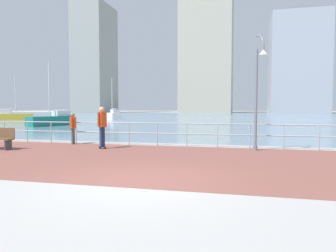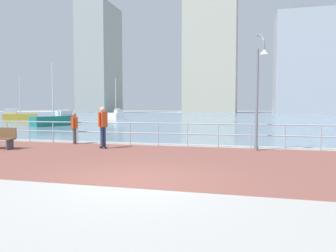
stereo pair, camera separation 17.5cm
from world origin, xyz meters
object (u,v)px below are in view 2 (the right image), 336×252
Objects in this scene: skateboarder at (103,123)px; sailboat_red at (116,115)px; sailboat_yellow at (55,120)px; lamppost at (259,87)px; bystander at (74,126)px; sailboat_white at (19,116)px.

skateboarder is 34.65m from sailboat_red.
sailboat_yellow reaches higher than skateboarder.
sailboat_yellow is at bearing 130.07° from skateboarder.
lamppost is 8.83m from bystander.
bystander is (-2.12, 1.23, -0.20)m from skateboarder.
sailboat_red is 13.44m from sailboat_white.
skateboarder is at bearing -49.93° from sailboat_yellow.
sailboat_white is (-11.10, -7.58, -0.01)m from sailboat_red.
sailboat_yellow is (-12.19, 14.49, -0.52)m from skateboarder.
lamppost is 0.77× the size of sailboat_red.
lamppost is at bearing -36.14° from sailboat_yellow.
skateboarder is at bearing -44.91° from sailboat_white.
lamppost is 2.62× the size of skateboarder.
lamppost reaches higher than bystander.
lamppost is at bearing -37.25° from sailboat_white.
skateboarder is at bearing -172.81° from lamppost.
lamppost is 3.09× the size of bystander.
skateboarder reaches higher than bystander.
bystander is 0.25× the size of sailboat_yellow.
skateboarder is at bearing -30.14° from bystander.
skateboarder is 0.30× the size of sailboat_yellow.
sailboat_red is at bearing 122.56° from lamppost.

